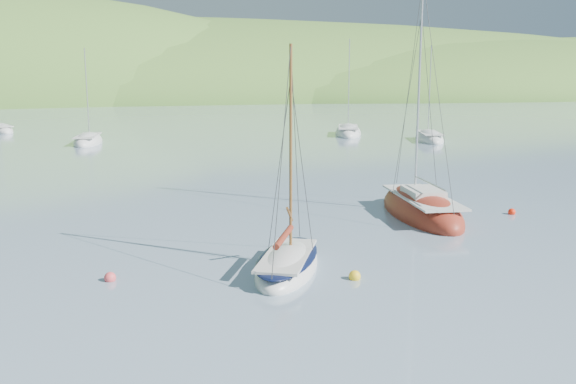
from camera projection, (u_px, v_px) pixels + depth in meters
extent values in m
plane|color=slate|center=(291.00, 282.00, 23.83)|extent=(700.00, 700.00, 0.00)
ellipsoid|color=#47712B|center=(150.00, 96.00, 186.02)|extent=(440.00, 110.00, 44.00)
ellipsoid|color=#47712B|center=(450.00, 94.00, 197.33)|extent=(240.00, 100.00, 34.00)
ellipsoid|color=silver|center=(287.00, 268.00, 25.18)|extent=(4.54, 6.47, 1.49)
cube|color=beige|center=(287.00, 255.00, 24.96)|extent=(3.47, 5.02, 0.10)
cylinder|color=brown|center=(291.00, 150.00, 25.02)|extent=(0.12, 0.12, 8.13)
ellipsoid|color=black|center=(287.00, 257.00, 25.10)|extent=(4.48, 6.40, 0.26)
cylinder|color=maroon|center=(284.00, 237.00, 24.20)|extent=(1.42, 2.76, 0.24)
ellipsoid|color=maroon|center=(421.00, 212.00, 34.54)|extent=(3.96, 9.36, 2.51)
cube|color=beige|center=(423.00, 197.00, 34.19)|extent=(2.98, 7.29, 0.10)
cylinder|color=#B4B5B8|center=(419.00, 89.00, 34.36)|extent=(0.12, 0.12, 11.39)
cube|color=beige|center=(423.00, 193.00, 34.15)|extent=(1.94, 2.70, 0.42)
cylinder|color=#B4B5B8|center=(430.00, 183.00, 33.14)|extent=(0.49, 4.36, 0.09)
ellipsoid|color=silver|center=(88.00, 142.00, 67.44)|extent=(3.52, 7.80, 2.06)
cube|color=beige|center=(88.00, 136.00, 67.15)|extent=(2.66, 6.08, 0.10)
cylinder|color=#B4B5B8|center=(87.00, 92.00, 67.33)|extent=(0.12, 0.12, 9.05)
ellipsoid|color=silver|center=(348.00, 134.00, 76.26)|extent=(5.56, 9.08, 2.33)
cube|color=beige|center=(348.00, 127.00, 75.94)|extent=(4.24, 7.05, 0.10)
cylinder|color=#B4B5B8|center=(349.00, 83.00, 76.14)|extent=(0.12, 0.12, 10.28)
ellipsoid|color=silver|center=(1.00, 131.00, 79.90)|extent=(4.98, 7.49, 1.93)
cube|color=beige|center=(1.00, 125.00, 79.65)|extent=(3.80, 5.81, 0.10)
ellipsoid|color=silver|center=(429.00, 139.00, 70.07)|extent=(4.75, 8.28, 2.14)
cube|color=beige|center=(430.00, 133.00, 69.78)|extent=(3.62, 6.43, 0.10)
cylinder|color=#B4B5B8|center=(430.00, 89.00, 69.97)|extent=(0.12, 0.12, 9.40)
sphere|color=yellow|center=(355.00, 276.00, 24.11)|extent=(0.45, 0.45, 0.45)
sphere|color=#E7474C|center=(110.00, 278.00, 23.93)|extent=(0.44, 0.44, 0.44)
sphere|color=#F6220A|center=(512.00, 212.00, 34.85)|extent=(0.40, 0.40, 0.40)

